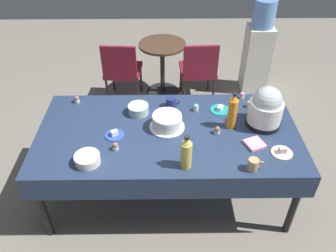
{
  "coord_description": "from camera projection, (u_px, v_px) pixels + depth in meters",
  "views": [
    {
      "loc": [
        -0.03,
        -2.21,
        2.56
      ],
      "look_at": [
        0.0,
        0.0,
        0.8
      ],
      "focal_mm": 36.28,
      "sensor_mm": 36.0,
      "label": 1
    }
  ],
  "objects": [
    {
      "name": "cupcake_mint",
      "position": [
        217.0,
        130.0,
        2.81
      ],
      "size": [
        0.05,
        0.05,
        0.07
      ],
      "color": "beige",
      "rests_on": "potluck_table"
    },
    {
      "name": "ceramic_snack_bowl",
      "position": [
        87.0,
        159.0,
        2.54
      ],
      "size": [
        0.19,
        0.19,
        0.07
      ],
      "primitive_type": "cylinder",
      "color": "silver",
      "rests_on": "potluck_table"
    },
    {
      "name": "cupcake_rose",
      "position": [
        242.0,
        95.0,
        3.23
      ],
      "size": [
        0.05,
        0.05,
        0.07
      ],
      "color": "beige",
      "rests_on": "potluck_table"
    },
    {
      "name": "cupcake_cocoa",
      "position": [
        249.0,
        104.0,
        3.11
      ],
      "size": [
        0.05,
        0.05,
        0.07
      ],
      "color": "beige",
      "rests_on": "potluck_table"
    },
    {
      "name": "cupcake_lemon",
      "position": [
        77.0,
        99.0,
        3.17
      ],
      "size": [
        0.05,
        0.05,
        0.07
      ],
      "color": "beige",
      "rests_on": "potluck_table"
    },
    {
      "name": "ground",
      "position": [
        168.0,
        190.0,
        3.32
      ],
      "size": [
        9.0,
        9.0,
        0.0
      ],
      "primitive_type": "plane",
      "color": "slate"
    },
    {
      "name": "soda_bottle_ginger_ale",
      "position": [
        186.0,
        153.0,
        2.45
      ],
      "size": [
        0.09,
        0.09,
        0.29
      ],
      "color": "gold",
      "rests_on": "potluck_table"
    },
    {
      "name": "cupcake_vanilla",
      "position": [
        196.0,
        107.0,
        3.07
      ],
      "size": [
        0.05,
        0.05,
        0.07
      ],
      "color": "beige",
      "rests_on": "potluck_table"
    },
    {
      "name": "dessert_plate_teal",
      "position": [
        220.0,
        109.0,
        3.08
      ],
      "size": [
        0.18,
        0.18,
        0.04
      ],
      "color": "teal",
      "rests_on": "potluck_table"
    },
    {
      "name": "coffee_mug_navy",
      "position": [
        171.0,
        102.0,
        3.11
      ],
      "size": [
        0.13,
        0.09,
        0.09
      ],
      "color": "navy",
      "rests_on": "potluck_table"
    },
    {
      "name": "maroon_chair_right",
      "position": [
        199.0,
        68.0,
        4.24
      ],
      "size": [
        0.46,
        0.46,
        0.85
      ],
      "color": "maroon",
      "rests_on": "ground"
    },
    {
      "name": "paper_napkin_stack",
      "position": [
        255.0,
        144.0,
        2.71
      ],
      "size": [
        0.18,
        0.18,
        0.02
      ],
      "primitive_type": "cube",
      "rotation": [
        0.0,
        0.0,
        0.39
      ],
      "color": "pink",
      "rests_on": "potluck_table"
    },
    {
      "name": "dessert_plate_cream",
      "position": [
        282.0,
        152.0,
        2.63
      ],
      "size": [
        0.17,
        0.17,
        0.06
      ],
      "color": "beige",
      "rests_on": "potluck_table"
    },
    {
      "name": "maroon_chair_left",
      "position": [
        122.0,
        69.0,
        4.23
      ],
      "size": [
        0.47,
        0.47,
        0.85
      ],
      "color": "maroon",
      "rests_on": "ground"
    },
    {
      "name": "slow_cooker",
      "position": [
        266.0,
        108.0,
        2.82
      ],
      "size": [
        0.29,
        0.29,
        0.37
      ],
      "color": "black",
      "rests_on": "potluck_table"
    },
    {
      "name": "water_cooler",
      "position": [
        258.0,
        50.0,
        4.42
      ],
      "size": [
        0.32,
        0.32,
        1.24
      ],
      "color": "silver",
      "rests_on": "ground"
    },
    {
      "name": "soda_bottle_orange_juice",
      "position": [
        232.0,
        112.0,
        2.8
      ],
      "size": [
        0.08,
        0.08,
        0.34
      ],
      "color": "orange",
      "rests_on": "potluck_table"
    },
    {
      "name": "glass_salad_bowl",
      "position": [
        138.0,
        109.0,
        3.03
      ],
      "size": [
        0.18,
        0.18,
        0.08
      ],
      "primitive_type": "cylinder",
      "color": "#B2C6BC",
      "rests_on": "potluck_table"
    },
    {
      "name": "potluck_table",
      "position": [
        168.0,
        136.0,
        2.9
      ],
      "size": [
        2.2,
        1.1,
        0.75
      ],
      "color": "navy",
      "rests_on": "ground"
    },
    {
      "name": "coffee_mug_tan",
      "position": [
        253.0,
        165.0,
        2.47
      ],
      "size": [
        0.12,
        0.08,
        0.1
      ],
      "color": "tan",
      "rests_on": "potluck_table"
    },
    {
      "name": "dessert_plate_cobalt",
      "position": [
        115.0,
        134.0,
        2.8
      ],
      "size": [
        0.16,
        0.16,
        0.05
      ],
      "color": "#2D4CB2",
      "rests_on": "potluck_table"
    },
    {
      "name": "cupcake_berry",
      "position": [
        115.0,
        146.0,
        2.66
      ],
      "size": [
        0.05,
        0.05,
        0.07
      ],
      "color": "beige",
      "rests_on": "potluck_table"
    },
    {
      "name": "round_cafe_table",
      "position": [
        162.0,
        59.0,
        4.4
      ],
      "size": [
        0.6,
        0.6,
        0.72
      ],
      "color": "#473323",
      "rests_on": "ground"
    },
    {
      "name": "frosted_layer_cake",
      "position": [
        167.0,
        122.0,
        2.85
      ],
      "size": [
        0.3,
        0.3,
        0.13
      ],
      "color": "silver",
      "rests_on": "potluck_table"
    }
  ]
}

